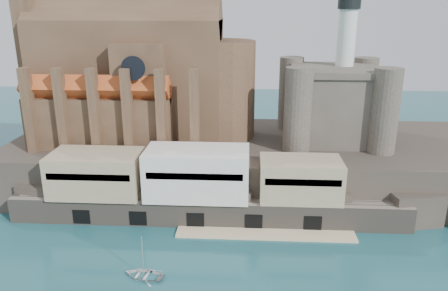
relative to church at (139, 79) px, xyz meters
The scene contains 5 objects.
promontory 29.58m from the church, ahead, with size 100.00×36.00×10.00m.
quay 28.37m from the church, 53.41° to the right, with size 70.00×12.00×13.05m.
church is the anchor object (origin of this frame).
castle_keep 40.39m from the church, ahead, with size 21.20×21.20×29.30m.
boat_6 43.74m from the church, 77.02° to the right, with size 4.10×1.19×5.75m, color silver.
Camera 1 is at (-1.17, -47.45, 36.94)m, focal length 35.00 mm.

